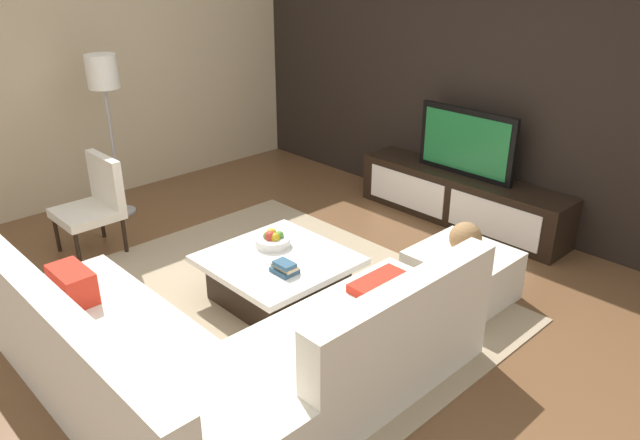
{
  "coord_description": "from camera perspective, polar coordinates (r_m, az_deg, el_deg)",
  "views": [
    {
      "loc": [
        3.11,
        -2.52,
        2.55
      ],
      "look_at": [
        -0.11,
        0.56,
        0.55
      ],
      "focal_mm": 34.22,
      "sensor_mm": 36.0,
      "label": 1
    }
  ],
  "objects": [
    {
      "name": "ground_plane",
      "position": [
        4.74,
        -3.99,
        -8.35
      ],
      "size": [
        14.0,
        14.0,
        0.0
      ],
      "primitive_type": "plane",
      "color": "brown"
    },
    {
      "name": "feature_wall_back",
      "position": [
        6.18,
        15.64,
        12.64
      ],
      "size": [
        6.4,
        0.12,
        2.8
      ],
      "primitive_type": "cube",
      "color": "black",
      "rests_on": "ground"
    },
    {
      "name": "side_wall_left",
      "position": [
        6.96,
        -20.66,
        13.22
      ],
      "size": [
        0.12,
        5.2,
        2.8
      ],
      "primitive_type": "cube",
      "color": "#C6B28E",
      "rests_on": "ground"
    },
    {
      "name": "area_rug",
      "position": [
        4.81,
        -4.76,
        -7.83
      ],
      "size": [
        3.27,
        2.77,
        0.01
      ],
      "primitive_type": "cube",
      "color": "tan",
      "rests_on": "ground"
    },
    {
      "name": "media_console",
      "position": [
        6.25,
        13.01,
        1.99
      ],
      "size": [
        2.22,
        0.47,
        0.5
      ],
      "color": "black",
      "rests_on": "ground"
    },
    {
      "name": "television",
      "position": [
        6.07,
        13.51,
        7.04
      ],
      "size": [
        1.04,
        0.06,
        0.65
      ],
      "color": "black",
      "rests_on": "media_console"
    },
    {
      "name": "sectional_couch",
      "position": [
        3.82,
        -9.12,
        -12.51
      ],
      "size": [
        2.38,
        2.38,
        0.82
      ],
      "color": "silver",
      "rests_on": "ground"
    },
    {
      "name": "coffee_table",
      "position": [
        4.76,
        -3.91,
        -5.39
      ],
      "size": [
        1.01,
        1.0,
        0.38
      ],
      "color": "black",
      "rests_on": "ground"
    },
    {
      "name": "accent_chair_near",
      "position": [
        5.79,
        -20.26,
        1.83
      ],
      "size": [
        0.53,
        0.51,
        0.87
      ],
      "rotation": [
        0.0,
        0.0,
        -0.0
      ],
      "color": "black",
      "rests_on": "ground"
    },
    {
      "name": "floor_lamp",
      "position": [
        6.34,
        -19.57,
        11.96
      ],
      "size": [
        0.3,
        0.3,
        1.62
      ],
      "color": "#A5A5AA",
      "rests_on": "ground"
    },
    {
      "name": "ottoman",
      "position": [
        4.91,
        13.09,
        -5.04
      ],
      "size": [
        0.7,
        0.7,
        0.4
      ],
      "primitive_type": "cube",
      "color": "silver",
      "rests_on": "ground"
    },
    {
      "name": "fruit_bowl",
      "position": [
        4.83,
        -4.46,
        -1.85
      ],
      "size": [
        0.28,
        0.28,
        0.14
      ],
      "color": "silver",
      "rests_on": "coffee_table"
    },
    {
      "name": "decorative_ball",
      "position": [
        4.77,
        13.45,
        -1.64
      ],
      "size": [
        0.25,
        0.25,
        0.25
      ],
      "primitive_type": "sphere",
      "color": "#997247",
      "rests_on": "ottoman"
    },
    {
      "name": "book_stack",
      "position": [
        4.44,
        -3.34,
        -4.47
      ],
      "size": [
        0.2,
        0.15,
        0.09
      ],
      "color": "#2D516B",
      "rests_on": "coffee_table"
    }
  ]
}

